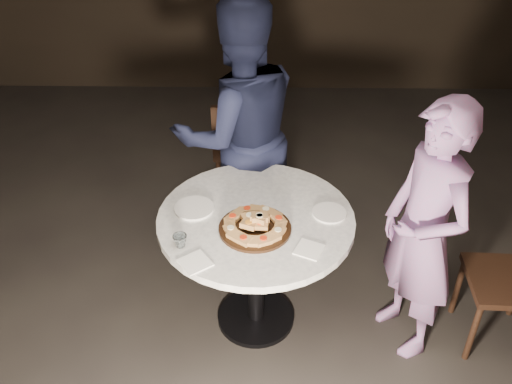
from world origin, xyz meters
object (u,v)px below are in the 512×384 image
(table, at_px, (256,238))
(water_glass, at_px, (180,241))
(diner_teal, at_px, (424,235))
(diner_navy, at_px, (239,134))
(focaccia_pile, at_px, (256,223))
(chair_far, at_px, (242,145))
(serving_board, at_px, (255,228))

(table, bearing_deg, water_glass, -146.67)
(table, relative_size, diner_teal, 0.87)
(water_glass, relative_size, diner_navy, 0.04)
(focaccia_pile, height_order, chair_far, focaccia_pile)
(table, distance_m, diner_navy, 0.80)
(diner_teal, bearing_deg, focaccia_pile, -112.18)
(diner_navy, distance_m, diner_teal, 1.34)
(table, xyz_separation_m, diner_teal, (0.90, -0.11, 0.12))
(diner_navy, bearing_deg, diner_teal, 120.69)
(chair_far, bearing_deg, water_glass, 82.13)
(table, bearing_deg, diner_navy, 99.16)
(water_glass, bearing_deg, focaccia_pile, 19.95)
(diner_teal, bearing_deg, table, -119.32)
(water_glass, bearing_deg, diner_teal, 6.42)
(focaccia_pile, bearing_deg, diner_teal, 0.32)
(table, xyz_separation_m, focaccia_pile, (0.00, -0.11, 0.19))
(focaccia_pile, bearing_deg, chair_far, 95.19)
(table, bearing_deg, chair_far, 95.63)
(serving_board, distance_m, focaccia_pile, 0.03)
(focaccia_pile, xyz_separation_m, water_glass, (-0.38, -0.14, -0.01))
(table, distance_m, water_glass, 0.49)
(water_glass, bearing_deg, chair_far, 80.35)
(water_glass, distance_m, chair_far, 1.57)
(serving_board, height_order, focaccia_pile, focaccia_pile)
(diner_teal, bearing_deg, diner_navy, -152.72)
(chair_far, relative_size, diner_navy, 0.50)
(serving_board, xyz_separation_m, chair_far, (-0.12, 1.38, -0.31))
(diner_navy, relative_size, diner_teal, 1.15)
(serving_board, bearing_deg, diner_teal, 0.35)
(focaccia_pile, relative_size, water_glass, 4.63)
(table, xyz_separation_m, chair_far, (-0.12, 1.26, -0.15))
(serving_board, height_order, chair_far, chair_far)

